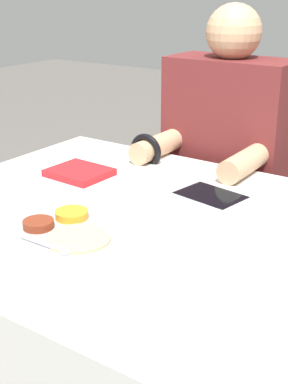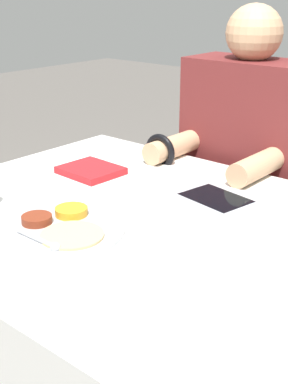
# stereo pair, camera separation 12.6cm
# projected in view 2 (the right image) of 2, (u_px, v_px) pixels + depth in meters

# --- Properties ---
(dining_table) EXTENTS (1.22, 0.93, 0.71)m
(dining_table) POSITION_uv_depth(u_px,v_px,m) (146.00, 343.00, 1.39)
(dining_table) COLOR silver
(dining_table) RESTS_ON ground_plane
(thali_tray) EXTENTS (0.28, 0.28, 0.03)m
(thali_tray) POSITION_uv_depth(u_px,v_px,m) (62.00, 228.00, 1.19)
(thali_tray) COLOR #B7BABF
(thali_tray) RESTS_ON dining_table
(red_notebook) EXTENTS (0.17, 0.15, 0.02)m
(red_notebook) POSITION_uv_depth(u_px,v_px,m) (91.00, 171.00, 1.56)
(red_notebook) COLOR silver
(red_notebook) RESTS_ON dining_table
(tablet_device) EXTENTS (0.20, 0.16, 0.01)m
(tablet_device) POSITION_uv_depth(u_px,v_px,m) (216.00, 199.00, 1.36)
(tablet_device) COLOR #B7B7BC
(tablet_device) RESTS_ON dining_table
(person_diner) EXTENTS (0.41, 0.42, 1.18)m
(person_diner) POSITION_uv_depth(u_px,v_px,m) (241.00, 199.00, 1.81)
(person_diner) COLOR black
(person_diner) RESTS_ON ground_plane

